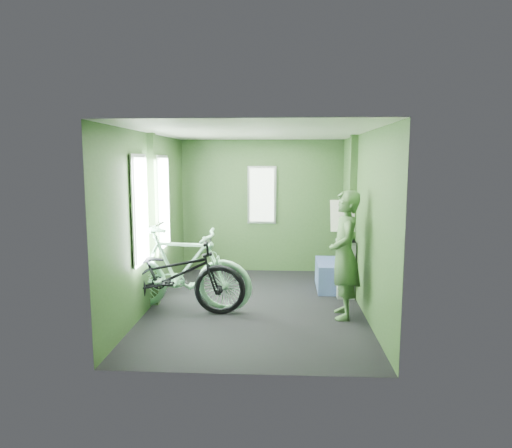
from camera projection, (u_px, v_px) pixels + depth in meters
The scene contains 6 objects.
room at pixel (253, 199), 6.00m from camera, with size 4.00×4.02×2.31m.
bicycle_black at pixel (171, 314), 5.83m from camera, with size 0.67×1.93×1.01m, color black.
bicycle_mint at pixel (182, 311), 5.94m from camera, with size 0.53×1.86×1.12m, color #9CE7B6.
passenger at pixel (345, 254), 5.61m from camera, with size 0.38×0.69×1.58m.
waste_box at pixel (345, 268), 6.54m from camera, with size 0.24×0.33×0.81m, color gray.
bench_seat at pixel (334, 272), 6.95m from camera, with size 0.48×0.85×0.89m.
Camera 1 is at (0.33, -5.94, 1.94)m, focal length 32.00 mm.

